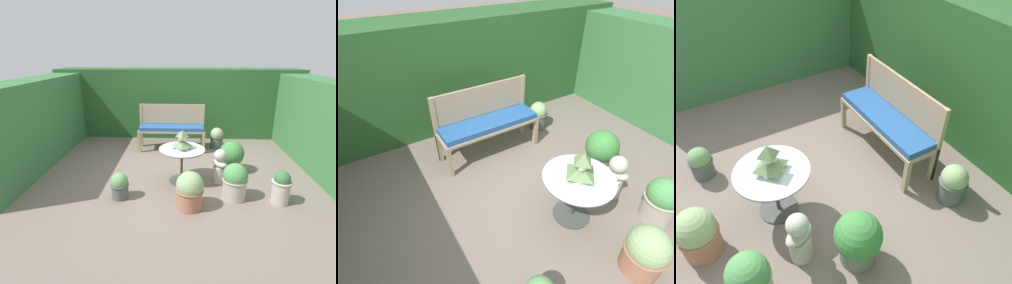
# 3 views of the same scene
# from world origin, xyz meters

# --- Properties ---
(ground) EXTENTS (30.00, 30.00, 0.00)m
(ground) POSITION_xyz_m (0.00, 0.00, 0.00)
(ground) COLOR #75665B
(foliage_hedge_back) EXTENTS (6.40, 0.98, 1.79)m
(foliage_hedge_back) POSITION_xyz_m (0.00, 2.54, 0.89)
(foliage_hedge_back) COLOR #285628
(foliage_hedge_back) RESTS_ON ground
(foliage_hedge_left) EXTENTS (0.70, 3.65, 1.70)m
(foliage_hedge_left) POSITION_xyz_m (-2.85, 0.22, 0.85)
(foliage_hedge_left) COLOR #38703D
(foliage_hedge_left) RESTS_ON ground
(garden_bench) EXTENTS (1.53, 0.46, 0.58)m
(garden_bench) POSITION_xyz_m (-0.13, 1.17, 0.50)
(garden_bench) COLOR tan
(garden_bench) RESTS_ON ground
(bench_backrest) EXTENTS (1.53, 0.06, 1.05)m
(bench_backrest) POSITION_xyz_m (-0.13, 1.39, 0.76)
(bench_backrest) COLOR tan
(bench_backrest) RESTS_ON ground
(patio_table) EXTENTS (0.80, 0.80, 0.62)m
(patio_table) POSITION_xyz_m (0.10, -0.43, 0.49)
(patio_table) COLOR #424742
(patio_table) RESTS_ON ground
(pagoda_birdhouse) EXTENTS (0.28, 0.28, 0.33)m
(pagoda_birdhouse) POSITION_xyz_m (0.10, -0.43, 0.76)
(pagoda_birdhouse) COLOR silver
(pagoda_birdhouse) RESTS_ON patio_table
(garden_bust) EXTENTS (0.30, 0.36, 0.62)m
(garden_bust) POSITION_xyz_m (0.77, -0.45, 0.31)
(garden_bust) COLOR #B7B2A3
(garden_bust) RESTS_ON ground
(potted_plant_path_edge) EXTENTS (0.33, 0.33, 0.50)m
(potted_plant_path_edge) POSITION_xyz_m (0.95, 1.36, 0.25)
(potted_plant_path_edge) COLOR #4C5651
(potted_plant_path_edge) RESTS_ON ground
(potted_plant_bench_left) EXTENTS (0.30, 0.30, 0.42)m
(potted_plant_bench_left) POSITION_xyz_m (-0.87, -1.05, 0.21)
(potted_plant_bench_left) COLOR #4C5651
(potted_plant_bench_left) RESTS_ON ground
(potted_plant_patio_mid) EXTENTS (0.47, 0.47, 0.60)m
(potted_plant_patio_mid) POSITION_xyz_m (1.06, 0.03, 0.31)
(potted_plant_patio_mid) COLOR slate
(potted_plant_patio_mid) RESTS_ON ground
(potted_plant_table_far) EXTENTS (0.39, 0.39, 0.59)m
(potted_plant_table_far) POSITION_xyz_m (0.93, -0.98, 0.30)
(potted_plant_table_far) COLOR #ADA393
(potted_plant_table_far) RESTS_ON ground
(potted_plant_table_near) EXTENTS (0.42, 0.42, 0.57)m
(potted_plant_table_near) POSITION_xyz_m (0.22, -1.28, 0.28)
(potted_plant_table_near) COLOR #9E664C
(potted_plant_table_near) RESTS_ON ground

